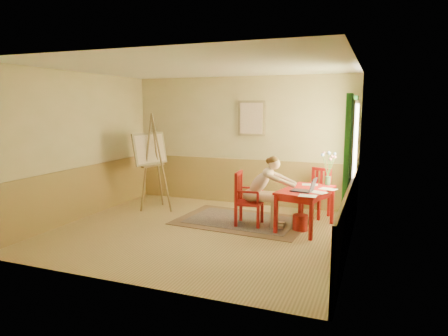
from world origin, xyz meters
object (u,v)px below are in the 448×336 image
at_px(chair_back, 317,192).
at_px(laptop, 305,189).
at_px(chair_left, 247,199).
at_px(easel, 151,153).
at_px(table, 306,194).
at_px(figure, 264,188).

bearing_deg(chair_back, laptop, -92.13).
bearing_deg(laptop, chair_left, 176.29).
bearing_deg(laptop, chair_back, 87.87).
bearing_deg(easel, chair_left, -11.74).
height_order(chair_back, laptop, laptop).
distance_m(table, chair_back, 0.94).
bearing_deg(chair_left, laptop, -3.71).
relative_size(table, easel, 0.65).
distance_m(chair_back, figure, 1.34).
relative_size(chair_back, easel, 0.47).
height_order(table, laptop, laptop).
distance_m(table, chair_left, 1.06).
distance_m(chair_left, chair_back, 1.56).
bearing_deg(laptop, figure, 171.64).
bearing_deg(easel, laptop, -9.20).
distance_m(figure, laptop, 0.76).
bearing_deg(chair_left, table, 9.26).
xyz_separation_m(table, easel, (-3.29, 0.30, 0.56)).
bearing_deg(chair_left, easel, 168.26).
relative_size(table, laptop, 3.00).
bearing_deg(figure, chair_left, -172.71).
height_order(figure, laptop, figure).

